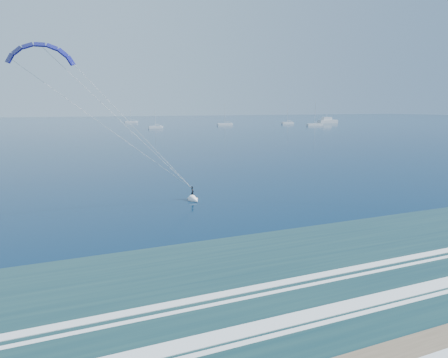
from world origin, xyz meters
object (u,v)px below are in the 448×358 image
motor_yacht (328,121)px  sailboat_4 (131,122)px  kitesurfer_rig (124,125)px  sailboat_6 (315,125)px  sailboat_3 (155,127)px  sailboat_7 (287,123)px  sailboat_5 (225,124)px

motor_yacht → sailboat_4: sailboat_4 is taller
kitesurfer_rig → sailboat_4: 230.45m
sailboat_6 → sailboat_3: bearing=175.3°
kitesurfer_rig → sailboat_7: kitesurfer_rig is taller
kitesurfer_rig → sailboat_6: 198.82m
sailboat_4 → sailboat_6: (90.92, -77.48, 0.02)m
sailboat_3 → sailboat_7: 90.86m
motor_yacht → sailboat_4: (-121.36, 49.18, -0.84)m
kitesurfer_rig → sailboat_3: size_ratio=2.10×
kitesurfer_rig → motor_yacht: (161.47, 177.60, -7.58)m
motor_yacht → sailboat_6: 41.58m
sailboat_5 → sailboat_7: (44.16, 2.73, -0.00)m
motor_yacht → sailboat_4: bearing=157.9°
sailboat_4 → sailboat_7: bearing=-30.1°
sailboat_6 → sailboat_7: sailboat_6 is taller
sailboat_4 → sailboat_5: (44.72, -54.18, 0.01)m
sailboat_3 → sailboat_6: sailboat_6 is taller
sailboat_7 → motor_yacht: bearing=4.0°
sailboat_5 → motor_yacht: bearing=3.7°
sailboat_4 → sailboat_6: sailboat_6 is taller
sailboat_5 → sailboat_3: bearing=-160.6°
kitesurfer_rig → sailboat_4: kitesurfer_rig is taller
sailboat_4 → sailboat_3: bearing=-90.1°
sailboat_5 → sailboat_6: size_ratio=0.92×
motor_yacht → sailboat_6: bearing=-137.1°
kitesurfer_rig → sailboat_6: kitesurfer_rig is taller
sailboat_3 → sailboat_5: 47.49m
motor_yacht → sailboat_3: bearing=-170.3°
sailboat_4 → motor_yacht: bearing=-22.1°
sailboat_7 → sailboat_6: bearing=-85.5°
sailboat_6 → sailboat_7: size_ratio=1.18×
kitesurfer_rig → sailboat_5: 192.50m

